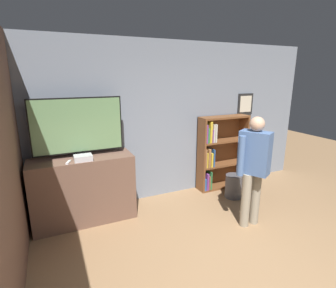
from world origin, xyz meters
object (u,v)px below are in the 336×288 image
bookshelf (218,153)px  person (254,164)px  television (78,127)px  game_console (83,158)px  waste_bin (234,186)px

bookshelf → person: person is taller
television → person: television is taller
television → game_console: size_ratio=5.16×
game_console → person: bearing=-24.3°
television → waste_bin: 2.82m
person → waste_bin: (0.35, 0.81, -0.73)m
game_console → bookshelf: size_ratio=0.17×
waste_bin → bookshelf: bearing=92.2°
bookshelf → game_console: bearing=-172.4°
television → person: 2.52m
game_console → waste_bin: game_console is taller
person → television: bearing=-147.8°
game_console → waste_bin: bearing=-3.7°
bookshelf → person: 1.37m
television → person: bearing=-28.9°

